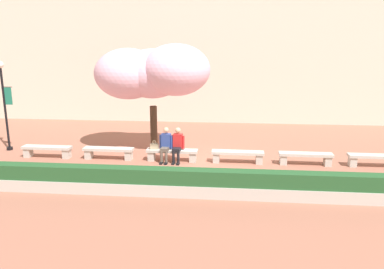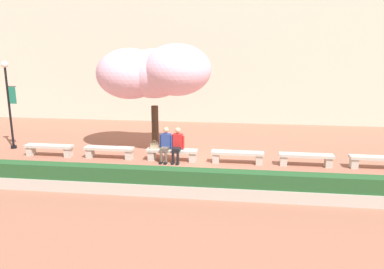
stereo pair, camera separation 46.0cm
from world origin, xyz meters
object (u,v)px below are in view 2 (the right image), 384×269
lamp_post_with_banner (8,97)px  stone_bench_east_end (306,158)px  stone_bench_near_west (109,151)px  person_seated_left (166,143)px  stone_bench_far_east (378,160)px  stone_bench_center (172,153)px  cherry_tree_main (154,72)px  stone_bench_near_east (237,155)px  person_seated_right (177,143)px  handbag (154,145)px  stone_bench_west_end (49,148)px

lamp_post_with_banner → stone_bench_east_end: bearing=-4.3°
stone_bench_near_west → person_seated_left: 2.27m
stone_bench_east_end → stone_bench_far_east: 2.46m
stone_bench_center → cherry_tree_main: (-0.97, 1.42, 2.91)m
stone_bench_far_east → stone_bench_near_east: bearing=180.0°
stone_bench_far_east → lamp_post_with_banner: 14.56m
person_seated_right → handbag: (-0.89, 0.05, -0.12)m
stone_bench_far_east → stone_bench_east_end: bearing=180.0°
stone_bench_near_east → stone_bench_far_east: 4.93m
stone_bench_near_east → handbag: bearing=-179.9°
stone_bench_near_east → stone_bench_east_end: size_ratio=1.00×
handbag → person_seated_left: bearing=-5.9°
stone_bench_near_west → lamp_post_with_banner: size_ratio=0.53×
stone_bench_east_end → lamp_post_with_banner: size_ratio=0.53×
stone_bench_center → stone_bench_far_east: same height
handbag → stone_bench_far_east: bearing=0.1°
stone_bench_near_east → stone_bench_east_end: 2.46m
stone_bench_east_end → person_seated_right: bearing=-179.4°
stone_bench_east_end → handbag: handbag is taller
lamp_post_with_banner → stone_bench_near_west: bearing=-11.1°
stone_bench_far_east → lamp_post_with_banner: bearing=176.4°
stone_bench_far_east → cherry_tree_main: size_ratio=0.41×
handbag → cherry_tree_main: size_ratio=0.07×
stone_bench_near_east → stone_bench_east_end: bearing=0.0°
stone_bench_near_east → cherry_tree_main: bearing=157.5°
stone_bench_west_end → lamp_post_with_banner: bearing=156.8°
cherry_tree_main → stone_bench_far_east: bearing=-9.6°
stone_bench_near_west → cherry_tree_main: bearing=43.5°
handbag → cherry_tree_main: 3.01m
stone_bench_center → person_seated_right: size_ratio=1.50×
stone_bench_west_end → person_seated_left: (4.70, -0.05, 0.39)m
person_seated_right → stone_bench_east_end: bearing=0.6°
stone_bench_far_east → stone_bench_near_west: bearing=180.0°
stone_bench_near_east → person_seated_right: bearing=-178.6°
stone_bench_center → stone_bench_far_east: 7.39m
stone_bench_far_east → handbag: handbag is taller
stone_bench_center → person_seated_left: bearing=-166.9°
stone_bench_west_end → lamp_post_with_banner: size_ratio=0.53×
stone_bench_center → stone_bench_near_east: (2.46, 0.00, 0.00)m
person_seated_left → handbag: size_ratio=3.81×
stone_bench_west_end → cherry_tree_main: cherry_tree_main is taller
person_seated_left → lamp_post_with_banner: size_ratio=0.35×
stone_bench_near_east → stone_bench_far_east: size_ratio=1.00×
cherry_tree_main → handbag: bearing=-78.3°
cherry_tree_main → lamp_post_with_banner: cherry_tree_main is taller
stone_bench_near_east → cherry_tree_main: (-3.43, 1.42, 2.91)m
person_seated_right → handbag: 0.90m
person_seated_left → stone_bench_near_west: bearing=178.6°
person_seated_left → cherry_tree_main: size_ratio=0.28×
stone_bench_center → lamp_post_with_banner: (-7.01, 0.89, 1.90)m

